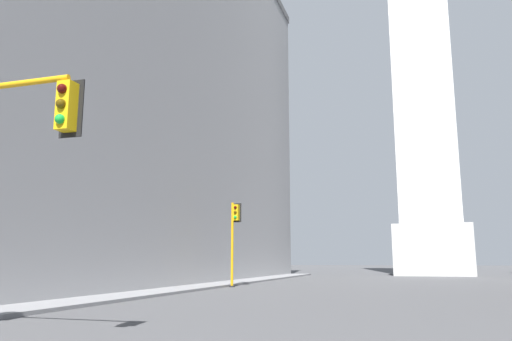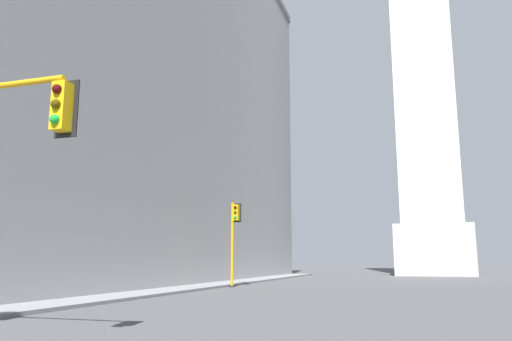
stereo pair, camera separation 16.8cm
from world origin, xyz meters
name	(u,v)px [view 2 (the right image)]	position (x,y,z in m)	size (l,w,h in m)	color
sidewalk_left	(138,292)	(-17.11, 22.80, 0.07)	(5.00, 75.99, 0.15)	gray
building_left	(78,72)	(-29.01, 31.79, 17.71)	(23.89, 58.43, 35.41)	#9E9EA0
obelisk	(417,5)	(0.00, 63.33, 35.73)	(9.01, 9.01, 74.47)	silver
traffic_light_mid_left	(234,231)	(-14.11, 30.25, 3.81)	(0.80, 0.52, 5.78)	orange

